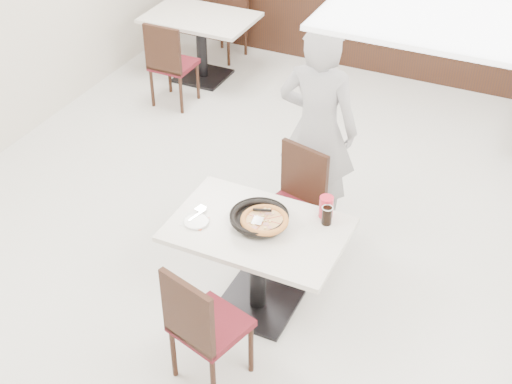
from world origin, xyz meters
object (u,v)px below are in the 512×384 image
at_px(chair_near, 211,323).
at_px(side_plate, 196,222).
at_px(chair_far, 289,210).
at_px(bg_chair_left_far, 224,20).
at_px(pizza, 265,222).
at_px(main_table, 258,268).
at_px(bg_chair_left_near, 174,62).
at_px(bg_table_left, 202,47).
at_px(red_cup, 326,207).
at_px(pizza_pan, 259,220).
at_px(cola_glass, 327,216).
at_px(diner_person, 318,130).

bearing_deg(chair_near, side_plate, 141.27).
relative_size(chair_far, bg_chair_left_far, 1.00).
xyz_separation_m(side_plate, bg_chair_left_far, (-1.77, 3.85, -0.28)).
relative_size(chair_near, side_plate, 5.41).
height_order(pizza, side_plate, pizza).
distance_m(main_table, bg_chair_left_near, 3.25).
height_order(chair_near, bg_table_left, chair_near).
bearing_deg(red_cup, pizza, -136.24).
distance_m(pizza, red_cup, 0.45).
bearing_deg(bg_chair_left_near, chair_far, -40.79).
relative_size(pizza_pan, side_plate, 1.91).
height_order(chair_near, bg_chair_left_far, same).
height_order(main_table, red_cup, red_cup).
bearing_deg(bg_chair_left_far, cola_glass, 134.99).
bearing_deg(pizza, chair_near, -94.39).
relative_size(cola_glass, bg_chair_left_far, 0.14).
bearing_deg(main_table, bg_chair_left_far, 120.39).
distance_m(chair_near, diner_person, 1.90).
height_order(main_table, pizza_pan, pizza_pan).
bearing_deg(pizza, diner_person, 93.35).
xyz_separation_m(main_table, chair_near, (-0.00, -0.70, 0.10)).
distance_m(cola_glass, bg_chair_left_near, 3.39).
height_order(main_table, pizza, pizza).
distance_m(pizza_pan, red_cup, 0.48).
xyz_separation_m(chair_far, side_plate, (-0.39, -0.73, 0.28)).
height_order(main_table, diner_person, diner_person).
relative_size(main_table, cola_glass, 9.23).
distance_m(side_plate, bg_chair_left_far, 4.25).
relative_size(side_plate, bg_chair_left_far, 0.18).
distance_m(cola_glass, red_cup, 0.08).
distance_m(main_table, bg_chair_left_far, 4.31).
relative_size(chair_far, side_plate, 5.41).
xyz_separation_m(side_plate, cola_glass, (0.82, 0.37, 0.06)).
xyz_separation_m(pizza_pan, cola_glass, (0.41, 0.21, 0.02)).
distance_m(pizza_pan, side_plate, 0.44).
bearing_deg(pizza, pizza_pan, 153.78).
bearing_deg(cola_glass, diner_person, 114.96).
bearing_deg(chair_far, bg_chair_left_near, -27.07).
bearing_deg(chair_far, pizza, 110.59).
relative_size(chair_near, pizza_pan, 2.82).
bearing_deg(side_plate, pizza_pan, 22.03).
height_order(chair_near, cola_glass, chair_near).
bearing_deg(pizza_pan, red_cup, 37.15).
bearing_deg(side_plate, main_table, 18.36).
bearing_deg(pizza, cola_glass, 33.27).
height_order(diner_person, bg_chair_left_far, diner_person).
xyz_separation_m(pizza, bg_chair_left_far, (-2.23, 3.71, -0.34)).
relative_size(side_plate, diner_person, 0.10).
xyz_separation_m(cola_glass, bg_chair_left_near, (-2.55, 2.21, -0.34)).
bearing_deg(chair_near, cola_glass, 81.80).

